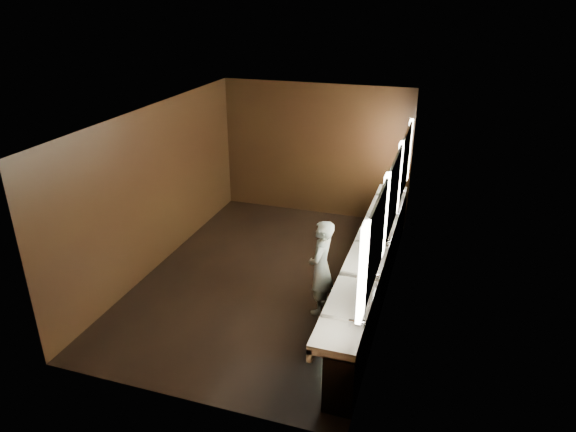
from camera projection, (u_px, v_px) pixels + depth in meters
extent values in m
plane|color=black|center=(268.00, 277.00, 8.77)|extent=(6.00, 6.00, 0.00)
cube|color=#2D2D2B|center=(265.00, 114.00, 7.64)|extent=(4.00, 6.00, 0.02)
cube|color=black|center=(315.00, 150.00, 10.82)|extent=(4.00, 0.02, 2.80)
cube|color=black|center=(172.00, 300.00, 5.60)|extent=(4.00, 0.02, 2.80)
cube|color=black|center=(157.00, 188.00, 8.77)|extent=(0.02, 6.00, 2.80)
cube|color=black|center=(392.00, 217.00, 7.65)|extent=(0.02, 6.00, 2.80)
cube|color=black|center=(375.00, 273.00, 8.10)|extent=(0.36, 5.40, 0.81)
cube|color=white|center=(371.00, 247.00, 7.94)|extent=(0.55, 5.40, 0.12)
cube|color=white|center=(355.00, 249.00, 8.05)|extent=(0.06, 5.40, 0.18)
cylinder|color=silver|center=(357.00, 322.00, 5.92)|extent=(0.18, 0.04, 0.04)
cylinder|color=silver|center=(372.00, 275.00, 6.88)|extent=(0.18, 0.04, 0.04)
cylinder|color=silver|center=(384.00, 241.00, 7.84)|extent=(0.18, 0.04, 0.04)
cylinder|color=silver|center=(393.00, 213.00, 8.79)|extent=(0.18, 0.04, 0.04)
cylinder|color=silver|center=(401.00, 191.00, 9.75)|extent=(0.18, 0.04, 0.04)
cube|color=white|center=(362.00, 274.00, 5.42)|extent=(0.06, 0.22, 1.15)
cube|color=white|center=(376.00, 242.00, 6.12)|extent=(0.03, 1.32, 1.15)
cube|color=white|center=(384.00, 216.00, 6.82)|extent=(0.06, 0.23, 1.15)
cube|color=white|center=(393.00, 195.00, 7.51)|extent=(0.03, 1.32, 1.15)
cube|color=white|center=(399.00, 177.00, 8.21)|extent=(0.06, 0.23, 1.15)
cube|color=white|center=(405.00, 163.00, 8.90)|extent=(0.03, 1.32, 1.15)
cube|color=white|center=(409.00, 150.00, 9.60)|extent=(0.06, 0.22, 1.15)
imported|color=#80ADC0|center=(321.00, 267.00, 7.57)|extent=(0.40, 0.57, 1.49)
cylinder|color=black|center=(340.00, 328.00, 6.97)|extent=(0.38, 0.38, 0.59)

